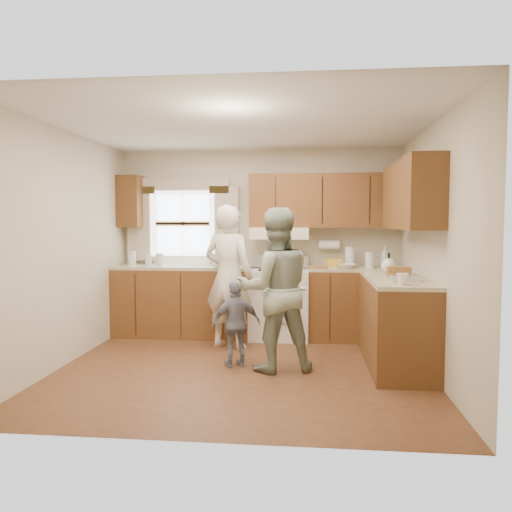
# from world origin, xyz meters

# --- Properties ---
(room) EXTENTS (3.80, 3.80, 3.80)m
(room) POSITION_xyz_m (0.00, 0.00, 1.25)
(room) COLOR #4C2D17
(room) RESTS_ON ground
(kitchen_fixtures) EXTENTS (3.80, 2.25, 2.15)m
(kitchen_fixtures) POSITION_xyz_m (0.61, 1.08, 0.84)
(kitchen_fixtures) COLOR #47240F
(kitchen_fixtures) RESTS_ON ground
(stove) EXTENTS (0.76, 0.67, 1.07)m
(stove) POSITION_xyz_m (0.30, 1.44, 0.47)
(stove) COLOR silver
(stove) RESTS_ON ground
(woman_left) EXTENTS (0.73, 0.60, 1.73)m
(woman_left) POSITION_xyz_m (-0.28, 0.85, 0.86)
(woman_left) COLOR silver
(woman_left) RESTS_ON ground
(woman_right) EXTENTS (0.95, 0.83, 1.67)m
(woman_right) POSITION_xyz_m (0.34, 0.00, 0.83)
(woman_right) COLOR #274033
(woman_right) RESTS_ON ground
(child) EXTENTS (0.58, 0.42, 0.91)m
(child) POSITION_xyz_m (-0.08, 0.08, 0.45)
(child) COLOR gray
(child) RESTS_ON ground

